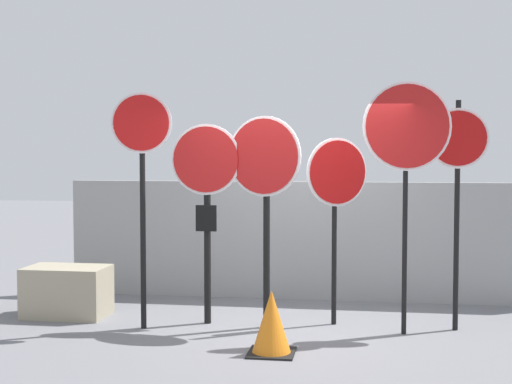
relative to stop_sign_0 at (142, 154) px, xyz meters
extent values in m
plane|color=slate|center=(1.70, 0.26, -1.97)|extent=(40.00, 40.00, 0.00)
cube|color=gray|center=(1.70, 1.91, -1.17)|extent=(6.59, 0.12, 1.59)
cylinder|color=black|center=(-0.01, 0.04, -0.67)|extent=(0.06, 0.06, 2.59)
cylinder|color=white|center=(0.00, -0.01, 0.34)|extent=(0.67, 0.15, 0.67)
cylinder|color=red|center=(0.01, -0.03, 0.34)|extent=(0.61, 0.14, 0.61)
cylinder|color=black|center=(0.65, 0.38, -0.86)|extent=(0.08, 0.08, 2.21)
cylinder|color=white|center=(0.66, 0.32, -0.07)|extent=(0.81, 0.03, 0.81)
cylinder|color=red|center=(0.66, 0.30, -0.07)|extent=(0.75, 0.03, 0.75)
cube|color=black|center=(0.66, 0.32, -0.74)|extent=(0.24, 0.03, 0.30)
cylinder|color=black|center=(1.36, 0.29, -0.88)|extent=(0.08, 0.08, 2.18)
cylinder|color=white|center=(1.34, 0.23, -0.03)|extent=(0.86, 0.31, 0.90)
cylinder|color=red|center=(1.33, 0.21, -0.03)|extent=(0.80, 0.29, 0.84)
cylinder|color=black|center=(2.11, 0.55, -0.97)|extent=(0.06, 0.06, 2.00)
cylinder|color=white|center=(2.13, 0.51, -0.21)|extent=(0.67, 0.45, 0.78)
cylinder|color=#AD0F0F|center=(2.14, 0.49, -0.21)|extent=(0.62, 0.41, 0.72)
cylinder|color=black|center=(2.88, 0.22, -0.72)|extent=(0.05, 0.05, 2.50)
cylinder|color=white|center=(2.89, 0.17, 0.29)|extent=(0.95, 0.18, 0.96)
cylinder|color=red|center=(2.89, 0.15, 0.29)|extent=(0.89, 0.17, 0.90)
cylinder|color=black|center=(3.46, 0.48, -0.69)|extent=(0.06, 0.06, 2.55)
cylinder|color=white|center=(3.45, 0.43, 0.17)|extent=(0.66, 0.08, 0.66)
cylinder|color=#AD0F0F|center=(3.45, 0.41, 0.17)|extent=(0.60, 0.08, 0.60)
cube|color=black|center=(1.55, -0.76, -1.96)|extent=(0.46, 0.46, 0.02)
cone|color=orange|center=(1.55, -0.76, -1.64)|extent=(0.38, 0.38, 0.61)
cube|color=#9E937A|center=(-1.10, 0.47, -1.67)|extent=(0.97, 0.61, 0.60)
camera|label=1|loc=(2.44, -7.62, 0.01)|focal=50.00mm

